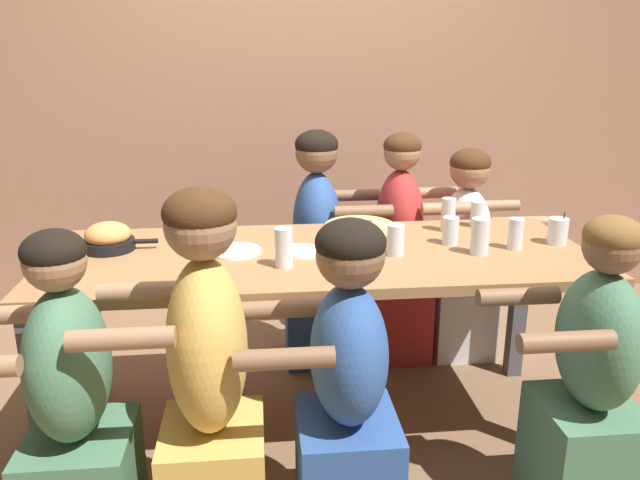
% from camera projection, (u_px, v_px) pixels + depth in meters
% --- Properties ---
extents(ground_plane, '(18.00, 18.00, 0.00)m').
position_uv_depth(ground_plane, '(320.00, 425.00, 2.72)').
color(ground_plane, brown).
rests_on(ground_plane, ground).
extents(restaurant_back_panel, '(10.00, 0.06, 3.20)m').
position_uv_depth(restaurant_back_panel, '(294.00, 44.00, 3.69)').
color(restaurant_back_panel, '#9E7056').
rests_on(restaurant_back_panel, ground).
extents(dining_table, '(2.15, 0.84, 0.80)m').
position_uv_depth(dining_table, '(320.00, 273.00, 2.51)').
color(dining_table, '#996B42').
rests_on(dining_table, ground).
extents(pizza_board_main, '(0.33, 0.33, 0.06)m').
position_uv_depth(pizza_board_main, '(360.00, 230.00, 2.68)').
color(pizza_board_main, '#996B42').
rests_on(pizza_board_main, dining_table).
extents(skillet_bowl, '(0.30, 0.20, 0.12)m').
position_uv_depth(skillet_bowl, '(108.00, 238.00, 2.50)').
color(skillet_bowl, black).
rests_on(skillet_bowl, dining_table).
extents(empty_plate_a, '(0.18, 0.18, 0.02)m').
position_uv_depth(empty_plate_a, '(301.00, 251.00, 2.48)').
color(empty_plate_a, white).
rests_on(empty_plate_a, dining_table).
extents(empty_plate_b, '(0.21, 0.21, 0.02)m').
position_uv_depth(empty_plate_b, '(235.00, 251.00, 2.48)').
color(empty_plate_b, white).
rests_on(empty_plate_b, dining_table).
extents(cocktail_glass_blue, '(0.08, 0.08, 0.14)m').
position_uv_depth(cocktail_glass_blue, '(558.00, 232.00, 2.58)').
color(cocktail_glass_blue, silver).
rests_on(cocktail_glass_blue, dining_table).
extents(drinking_glass_a, '(0.07, 0.07, 0.12)m').
position_uv_depth(drinking_glass_a, '(395.00, 242.00, 2.44)').
color(drinking_glass_a, silver).
rests_on(drinking_glass_a, dining_table).
extents(drinking_glass_b, '(0.07, 0.07, 0.14)m').
position_uv_depth(drinking_glass_b, '(480.00, 238.00, 2.44)').
color(drinking_glass_b, silver).
rests_on(drinking_glass_b, dining_table).
extents(drinking_glass_c, '(0.07, 0.07, 0.12)m').
position_uv_depth(drinking_glass_c, '(478.00, 216.00, 2.83)').
color(drinking_glass_c, silver).
rests_on(drinking_glass_c, dining_table).
extents(drinking_glass_d, '(0.06, 0.06, 0.13)m').
position_uv_depth(drinking_glass_d, '(515.00, 236.00, 2.51)').
color(drinking_glass_d, silver).
rests_on(drinking_glass_d, dining_table).
extents(drinking_glass_e, '(0.07, 0.07, 0.11)m').
position_uv_depth(drinking_glass_e, '(450.00, 231.00, 2.57)').
color(drinking_glass_e, silver).
rests_on(drinking_glass_e, dining_table).
extents(drinking_glass_f, '(0.06, 0.06, 0.15)m').
position_uv_depth(drinking_glass_f, '(448.00, 216.00, 2.75)').
color(drinking_glass_f, silver).
rests_on(drinking_glass_f, dining_table).
extents(drinking_glass_g, '(0.07, 0.07, 0.15)m').
position_uv_depth(drinking_glass_g, '(284.00, 250.00, 2.30)').
color(drinking_glass_g, silver).
rests_on(drinking_glass_g, dining_table).
extents(drinking_glass_h, '(0.07, 0.07, 0.12)m').
position_uv_depth(drinking_glass_h, '(69.00, 263.00, 2.20)').
color(drinking_glass_h, silver).
rests_on(drinking_glass_h, dining_table).
extents(diner_near_center, '(0.51, 0.40, 1.11)m').
position_uv_depth(diner_near_center, '(347.00, 400.00, 1.97)').
color(diner_near_center, '#2D5193').
rests_on(diner_near_center, ground).
extents(diner_near_right, '(0.51, 0.40, 1.10)m').
position_uv_depth(diner_near_right, '(590.00, 392.00, 2.05)').
color(diner_near_right, '#477556').
rests_on(diner_near_right, ground).
extents(diner_near_midleft, '(0.51, 0.40, 1.21)m').
position_uv_depth(diner_near_midleft, '(209.00, 393.00, 1.91)').
color(diner_near_midleft, gold).
rests_on(diner_near_midleft, ground).
extents(diner_far_center, '(0.51, 0.40, 1.21)m').
position_uv_depth(diner_far_center, '(317.00, 257.00, 3.17)').
color(diner_far_center, '#2D5193').
rests_on(diner_far_center, ground).
extents(diner_far_right, '(0.51, 0.40, 1.10)m').
position_uv_depth(diner_far_right, '(464.00, 262.00, 3.26)').
color(diner_far_right, silver).
rests_on(diner_far_right, ground).
extents(diner_near_left, '(0.51, 0.40, 1.10)m').
position_uv_depth(diner_near_left, '(74.00, 421.00, 1.89)').
color(diner_near_left, '#477556').
rests_on(diner_near_left, ground).
extents(diner_far_midright, '(0.51, 0.40, 1.19)m').
position_uv_depth(diner_far_midright, '(399.00, 258.00, 3.22)').
color(diner_far_midright, '#B22D2D').
rests_on(diner_far_midright, ground).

